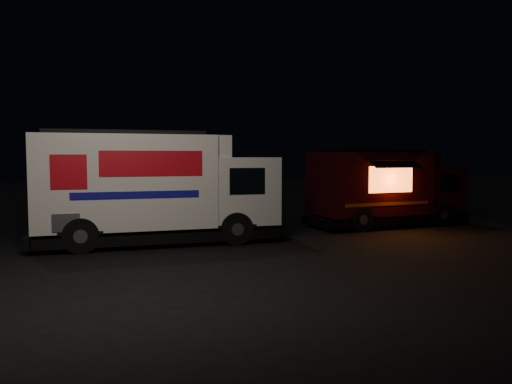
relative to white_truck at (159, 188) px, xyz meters
name	(u,v)px	position (x,y,z in m)	size (l,w,h in m)	color
ground	(231,255)	(1.52, -2.50, -1.62)	(80.00, 80.00, 0.00)	black
white_truck	(159,188)	(0.00, 0.00, 0.00)	(7.15, 2.44, 3.24)	silver
red_truck	(387,188)	(8.39, 1.21, -0.23)	(5.98, 2.20, 2.78)	#34090B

